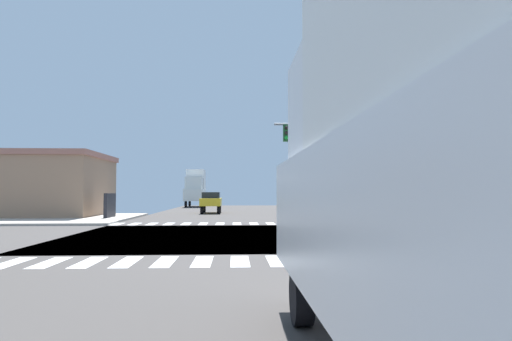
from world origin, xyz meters
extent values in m
cube|color=#413D3B|center=(0.00, 0.00, -0.03)|extent=(14.00, 90.00, 0.05)
cube|color=#413D3B|center=(0.00, 0.00, -0.03)|extent=(90.00, 12.00, 0.05)
cube|color=#B2ADA3|center=(13.00, 12.00, 0.07)|extent=(12.00, 12.00, 0.14)
cube|color=#B3A89B|center=(-13.00, 12.00, 0.07)|extent=(12.00, 12.00, 0.14)
cube|color=silver|center=(-5.75, -7.30, 0.00)|extent=(0.50, 2.00, 0.01)
cube|color=silver|center=(-4.75, -7.30, 0.00)|extent=(0.50, 2.00, 0.01)
cube|color=silver|center=(-3.75, -7.30, 0.00)|extent=(0.50, 2.00, 0.01)
cube|color=silver|center=(-2.75, -7.30, 0.00)|extent=(0.50, 2.00, 0.01)
cube|color=silver|center=(-1.75, -7.30, 0.00)|extent=(0.50, 2.00, 0.01)
cube|color=silver|center=(-0.75, -7.30, 0.00)|extent=(0.50, 2.00, 0.01)
cube|color=silver|center=(0.25, -7.30, 0.00)|extent=(0.50, 2.00, 0.01)
cube|color=silver|center=(1.25, -7.30, 0.00)|extent=(0.50, 2.00, 0.01)
cube|color=silver|center=(2.25, -7.30, 0.00)|extent=(0.50, 2.00, 0.01)
cube|color=silver|center=(3.25, -7.30, 0.00)|extent=(0.50, 2.00, 0.01)
cube|color=silver|center=(4.25, -7.30, 0.00)|extent=(0.50, 2.00, 0.01)
cube|color=silver|center=(5.25, -7.30, 0.00)|extent=(0.50, 2.00, 0.01)
cube|color=silver|center=(6.25, -7.30, 0.00)|extent=(0.50, 2.00, 0.01)
cube|color=silver|center=(-6.75, 7.30, 0.00)|extent=(0.50, 2.00, 0.01)
cube|color=silver|center=(-5.75, 7.30, 0.00)|extent=(0.50, 2.00, 0.01)
cube|color=silver|center=(-4.75, 7.30, 0.00)|extent=(0.50, 2.00, 0.01)
cube|color=silver|center=(-3.75, 7.30, 0.00)|extent=(0.50, 2.00, 0.01)
cube|color=silver|center=(-2.75, 7.30, 0.00)|extent=(0.50, 2.00, 0.01)
cube|color=silver|center=(-1.75, 7.30, 0.00)|extent=(0.50, 2.00, 0.01)
cube|color=silver|center=(-0.75, 7.30, 0.00)|extent=(0.50, 2.00, 0.01)
cube|color=silver|center=(0.25, 7.30, 0.00)|extent=(0.50, 2.00, 0.01)
cube|color=silver|center=(1.25, 7.30, 0.00)|extent=(0.50, 2.00, 0.01)
cube|color=silver|center=(2.25, 7.30, 0.00)|extent=(0.50, 2.00, 0.01)
cube|color=silver|center=(3.25, 7.30, 0.00)|extent=(0.50, 2.00, 0.01)
cube|color=silver|center=(4.25, 7.30, 0.00)|extent=(0.50, 2.00, 0.01)
cube|color=silver|center=(5.25, 7.30, 0.00)|extent=(0.50, 2.00, 0.01)
cube|color=silver|center=(6.25, 7.30, 0.00)|extent=(0.50, 2.00, 0.01)
cylinder|color=gray|center=(8.42, 7.43, 3.19)|extent=(0.20, 0.20, 6.39)
cylinder|color=gray|center=(5.46, 7.43, 5.99)|extent=(5.93, 0.14, 0.14)
cube|color=#1E5123|center=(5.75, 7.43, 5.44)|extent=(0.32, 0.40, 1.00)
sphere|color=black|center=(5.75, 7.18, 5.75)|extent=(0.22, 0.22, 0.22)
sphere|color=black|center=(5.75, 7.18, 5.44)|extent=(0.22, 0.22, 0.22)
sphere|color=green|center=(5.75, 7.18, 5.13)|extent=(0.22, 0.22, 0.22)
cube|color=#1E5123|center=(3.20, 7.43, 5.44)|extent=(0.32, 0.40, 1.00)
sphere|color=black|center=(3.20, 7.18, 5.75)|extent=(0.22, 0.22, 0.22)
sphere|color=black|center=(3.20, 7.18, 5.44)|extent=(0.22, 0.22, 0.22)
sphere|color=green|center=(3.20, 7.18, 5.13)|extent=(0.22, 0.22, 0.22)
cylinder|color=gray|center=(7.81, 19.77, 4.04)|extent=(0.16, 0.16, 8.09)
cylinder|color=gray|center=(7.11, 19.77, 7.99)|extent=(1.40, 0.10, 0.10)
ellipsoid|color=silver|center=(6.41, 19.77, 7.94)|extent=(0.60, 0.32, 0.20)
cube|color=black|center=(-8.51, 12.05, 0.90)|extent=(0.24, 2.20, 1.80)
cylinder|color=black|center=(-1.28, 19.65, 0.34)|extent=(0.26, 0.68, 0.68)
cylinder|color=black|center=(-2.72, 19.65, 0.34)|extent=(0.26, 0.68, 0.68)
cylinder|color=black|center=(-1.28, 22.57, 0.34)|extent=(0.26, 0.68, 0.68)
cylinder|color=black|center=(-2.72, 22.57, 0.34)|extent=(0.26, 0.68, 0.68)
cube|color=gold|center=(-2.00, 21.11, 1.01)|extent=(1.80, 4.30, 0.66)
cube|color=black|center=(-2.00, 21.11, 1.61)|extent=(1.55, 2.24, 0.54)
cylinder|color=black|center=(-4.04, 36.84, 0.40)|extent=(0.26, 0.80, 0.80)
cylinder|color=black|center=(-5.96, 36.84, 0.40)|extent=(0.26, 0.80, 0.80)
cylinder|color=black|center=(-4.04, 41.73, 0.40)|extent=(0.26, 0.80, 0.80)
cylinder|color=black|center=(-5.96, 41.73, 0.40)|extent=(0.26, 0.80, 0.80)
cube|color=silver|center=(-5.00, 39.28, 1.54)|extent=(2.40, 7.20, 1.49)
cube|color=white|center=(-5.00, 40.36, 3.57)|extent=(2.30, 4.18, 2.56)
cube|color=silver|center=(-5.00, 37.12, 3.03)|extent=(2.11, 2.02, 1.49)
cylinder|color=black|center=(1.04, -13.17, 0.40)|extent=(0.26, 0.80, 0.80)
cylinder|color=black|center=(2.96, -13.17, 0.40)|extent=(0.26, 0.80, 0.80)
cube|color=silver|center=(2.00, -15.62, 1.54)|extent=(2.40, 7.20, 1.49)
cube|color=silver|center=(2.00, -13.46, 3.03)|extent=(2.11, 2.02, 1.49)
camera|label=1|loc=(0.10, -19.47, 1.85)|focal=31.51mm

